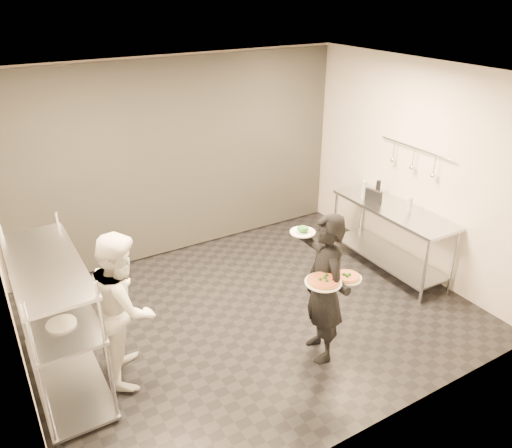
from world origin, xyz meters
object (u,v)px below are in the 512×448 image
bottle_clear (410,205)px  bottle_dark (378,188)px  chef (124,306)px  pizza_plate_near (323,281)px  pos_monitor (373,196)px  prep_counter (391,227)px  salad_plate (303,230)px  bottle_green (364,189)px  pass_rack (56,318)px  waiter (324,289)px  pizza_plate_far (347,277)px

bottle_clear → bottle_dark: (0.02, 0.61, 0.01)m
chef → pizza_plate_near: (1.67, -0.96, 0.27)m
pos_monitor → prep_counter: bearing=-75.1°
salad_plate → bottle_clear: 2.17m
prep_counter → chef: size_ratio=1.14×
prep_counter → bottle_green: bearing=104.7°
pass_rack → prep_counter: size_ratio=0.89×
waiter → bottle_green: waiter is taller
bottle_clear → bottle_dark: bearing=88.3°
bottle_green → bottle_clear: 0.69m
chef → bottle_clear: 3.82m
salad_plate → pos_monitor: (1.88, 0.97, -0.39)m
prep_counter → waiter: (-1.90, -0.96, 0.19)m
pos_monitor → bottle_dark: bottle_dark is taller
waiter → salad_plate: 0.65m
prep_counter → chef: chef is taller
pizza_plate_far → salad_plate: 0.63m
pos_monitor → bottle_green: (-0.00, 0.20, 0.04)m
bottle_green → bottle_clear: (0.20, -0.66, -0.03)m
waiter → pos_monitor: waiter is taller
waiter → bottle_clear: bearing=126.0°
waiter → pizza_plate_near: bearing=-27.7°
bottle_green → prep_counter: bearing=-75.3°
waiter → bottle_clear: waiter is taller
chef → pizza_plate_near: bearing=-100.3°
pos_monitor → bottle_clear: (0.20, -0.47, 0.01)m
pos_monitor → pizza_plate_far: bearing=-147.9°
pass_rack → bottle_dark: bearing=5.5°
pass_rack → prep_counter: bearing=0.0°
pizza_plate_near → bottle_green: bottle_green is taller
pizza_plate_near → salad_plate: salad_plate is taller
pizza_plate_far → salad_plate: size_ratio=1.10×
pass_rack → bottle_dark: size_ratio=7.12×
waiter → salad_plate: waiter is taller
pos_monitor → pizza_plate_near: bearing=-152.6°
prep_counter → bottle_dark: (0.10, 0.42, 0.41)m
pass_rack → pos_monitor: bearing=3.8°
prep_counter → salad_plate: size_ratio=7.05×
waiter → pos_monitor: bearing=139.5°
salad_plate → pos_monitor: salad_plate is taller
pass_rack → bottle_green: 4.24m
bottle_dark → pizza_plate_near: bearing=-144.2°
pass_rack → salad_plate: size_ratio=6.26×
pass_rack → pizza_plate_near: size_ratio=4.49×
chef → bottle_dark: 3.88m
bottle_clear → pizza_plate_near: bearing=-156.1°
pass_rack → chef: (0.60, -0.17, 0.02)m
prep_counter → pass_rack: bearing=-180.0°
bottle_dark → bottle_clear: bearing=-91.7°
pizza_plate_near → bottle_clear: 2.34m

